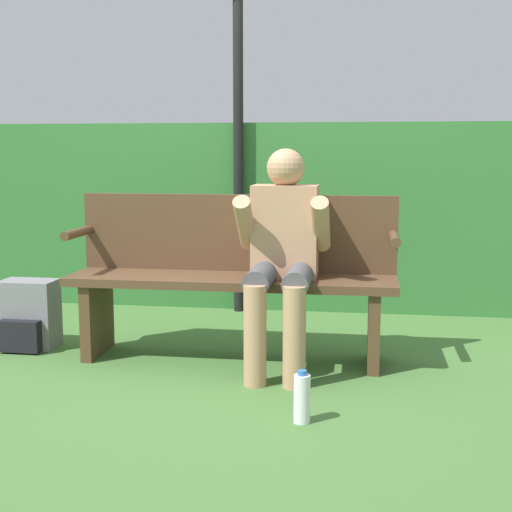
# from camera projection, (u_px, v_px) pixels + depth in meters

# --- Properties ---
(ground_plane) EXTENTS (40.00, 40.00, 0.00)m
(ground_plane) POSITION_uv_depth(u_px,v_px,m) (232.00, 360.00, 3.87)
(ground_plane) COLOR #426B33
(hedge_back) EXTENTS (12.00, 0.51, 1.32)m
(hedge_back) POSITION_uv_depth(u_px,v_px,m) (269.00, 215.00, 5.24)
(hedge_back) COLOR #337033
(hedge_back) RESTS_ON ground
(park_bench) EXTENTS (1.76, 0.41, 0.89)m
(park_bench) POSITION_uv_depth(u_px,v_px,m) (233.00, 273.00, 3.86)
(park_bench) COLOR #513823
(park_bench) RESTS_ON ground
(person_seated) EXTENTS (0.48, 0.60, 1.14)m
(person_seated) POSITION_uv_depth(u_px,v_px,m) (283.00, 248.00, 3.66)
(person_seated) COLOR tan
(person_seated) RESTS_ON ground
(backpack) EXTENTS (0.31, 0.26, 0.39)m
(backpack) POSITION_uv_depth(u_px,v_px,m) (29.00, 316.00, 4.08)
(backpack) COLOR slate
(backpack) RESTS_ON ground
(water_bottle) EXTENTS (0.07, 0.07, 0.22)m
(water_bottle) POSITION_uv_depth(u_px,v_px,m) (302.00, 398.00, 2.97)
(water_bottle) COLOR white
(water_bottle) RESTS_ON ground
(signpost) EXTENTS (0.35, 0.09, 2.45)m
(signpost) POSITION_uv_depth(u_px,v_px,m) (238.00, 113.00, 4.85)
(signpost) COLOR black
(signpost) RESTS_ON ground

